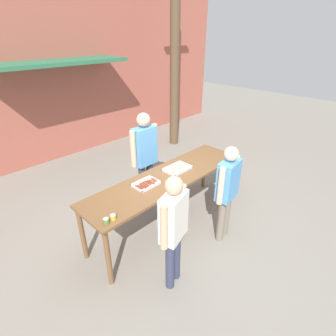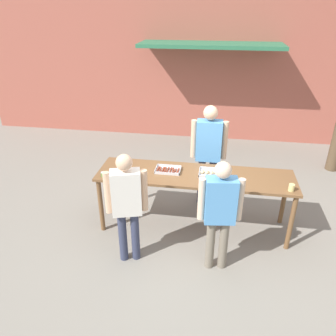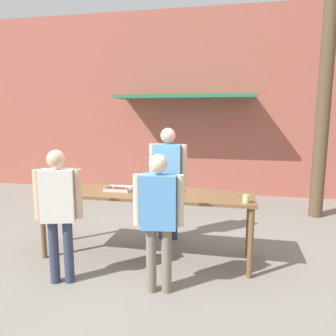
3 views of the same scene
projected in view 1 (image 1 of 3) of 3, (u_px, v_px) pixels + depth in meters
The scene contains 12 objects.
ground_plane at pixel (168, 223), 4.62m from camera, with size 24.00×24.00×0.00m, color gray.
building_facade_back at pixel (45, 68), 6.04m from camera, with size 12.00×1.11×4.50m.
serving_table at pixel (168, 182), 4.22m from camera, with size 2.95×0.78×0.95m.
food_tray_sausages at pixel (146, 184), 3.93m from camera, with size 0.38×0.27×0.04m.
food_tray_buns at pixel (177, 168), 4.37m from camera, with size 0.44×0.30×0.06m.
condiment_jar_mustard at pixel (106, 221), 3.15m from camera, with size 0.07×0.07×0.07m.
condiment_jar_ketchup at pixel (113, 217), 3.21m from camera, with size 0.07×0.07×0.07m.
beer_cup at pixel (229, 154), 4.83m from camera, with size 0.08×0.08×0.10m.
person_server_behind_table at pixel (145, 152), 4.67m from camera, with size 0.60×0.23×1.80m.
person_customer_holding_hotdog at pixel (174, 225), 3.10m from camera, with size 0.53×0.31×1.62m.
person_customer_with_cup at pixel (227, 187), 3.88m from camera, with size 0.56×0.26×1.60m.
utility_pole at pixel (175, 45), 6.68m from camera, with size 1.10×0.26×5.23m.
Camera 1 is at (-2.60, -2.55, 3.01)m, focal length 28.00 mm.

